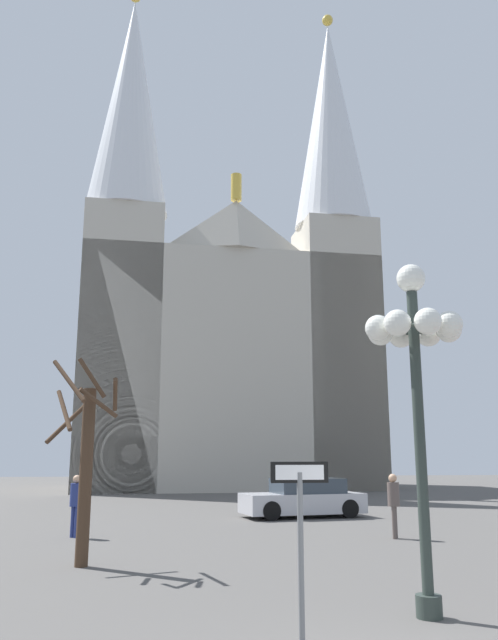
{
  "coord_description": "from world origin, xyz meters",
  "views": [
    {
      "loc": [
        -2.6,
        -5.75,
        2.2
      ],
      "look_at": [
        0.17,
        18.79,
        7.44
      ],
      "focal_mm": 35.45,
      "sensor_mm": 36.0,
      "label": 1
    }
  ],
  "objects_px": {
    "bare_tree": "(85,460)",
    "pedestrian_walking": "(394,499)",
    "parked_car_near_silver": "(304,499)",
    "cathedral": "(227,324)",
    "one_way_arrow_sign": "(300,526)",
    "street_lamp": "(415,355)",
    "pedestrian_standing": "(76,500)"
  },
  "relations": [
    {
      "from": "cathedral",
      "to": "parked_car_near_silver",
      "type": "bearing_deg",
      "value": -86.1
    },
    {
      "from": "cathedral",
      "to": "pedestrian_walking",
      "type": "relative_size",
      "value": 20.41
    },
    {
      "from": "parked_car_near_silver",
      "to": "pedestrian_standing",
      "type": "bearing_deg",
      "value": -146.37
    },
    {
      "from": "cathedral",
      "to": "bare_tree",
      "type": "relative_size",
      "value": 8.21
    },
    {
      "from": "parked_car_near_silver",
      "to": "pedestrian_walking",
      "type": "bearing_deg",
      "value": -77.86
    },
    {
      "from": "bare_tree",
      "to": "pedestrian_walking",
      "type": "bearing_deg",
      "value": 24.22
    },
    {
      "from": "bare_tree",
      "to": "parked_car_near_silver",
      "type": "relative_size",
      "value": 0.92
    },
    {
      "from": "one_way_arrow_sign",
      "to": "pedestrian_standing",
      "type": "distance_m",
      "value": 11.34
    },
    {
      "from": "street_lamp",
      "to": "bare_tree",
      "type": "xyz_separation_m",
      "value": [
        -5.35,
        4.61,
        -1.55
      ]
    },
    {
      "from": "cathedral",
      "to": "bare_tree",
      "type": "height_order",
      "value": "cathedral"
    },
    {
      "from": "pedestrian_walking",
      "to": "pedestrian_standing",
      "type": "relative_size",
      "value": 1.02
    },
    {
      "from": "bare_tree",
      "to": "pedestrian_standing",
      "type": "relative_size",
      "value": 2.54
    },
    {
      "from": "street_lamp",
      "to": "pedestrian_walking",
      "type": "distance_m",
      "value": 8.8
    },
    {
      "from": "parked_car_near_silver",
      "to": "pedestrian_walking",
      "type": "relative_size",
      "value": 2.71
    },
    {
      "from": "one_way_arrow_sign",
      "to": "bare_tree",
      "type": "bearing_deg",
      "value": 119.15
    },
    {
      "from": "bare_tree",
      "to": "parked_car_near_silver",
      "type": "bearing_deg",
      "value": 55.73
    },
    {
      "from": "pedestrian_standing",
      "to": "parked_car_near_silver",
      "type": "bearing_deg",
      "value": 33.63
    },
    {
      "from": "cathedral",
      "to": "pedestrian_standing",
      "type": "xyz_separation_m",
      "value": [
        -5.92,
        -23.94,
        -9.89
      ]
    },
    {
      "from": "pedestrian_walking",
      "to": "pedestrian_standing",
      "type": "xyz_separation_m",
      "value": [
        -8.51,
        1.14,
        -0.02
      ]
    },
    {
      "from": "cathedral",
      "to": "one_way_arrow_sign",
      "type": "relative_size",
      "value": 16.18
    },
    {
      "from": "cathedral",
      "to": "one_way_arrow_sign",
      "type": "bearing_deg",
      "value": -92.96
    },
    {
      "from": "street_lamp",
      "to": "pedestrian_walking",
      "type": "relative_size",
      "value": 3.01
    },
    {
      "from": "parked_car_near_silver",
      "to": "cathedral",
      "type": "bearing_deg",
      "value": 93.9
    },
    {
      "from": "one_way_arrow_sign",
      "to": "pedestrian_walking",
      "type": "bearing_deg",
      "value": 65.11
    },
    {
      "from": "parked_car_near_silver",
      "to": "pedestrian_walking",
      "type": "distance_m",
      "value": 6.09
    },
    {
      "from": "pedestrian_walking",
      "to": "one_way_arrow_sign",
      "type": "bearing_deg",
      "value": -114.89
    },
    {
      "from": "cathedral",
      "to": "pedestrian_walking",
      "type": "xyz_separation_m",
      "value": [
        2.59,
        -25.08,
        -9.86
      ]
    },
    {
      "from": "street_lamp",
      "to": "pedestrian_standing",
      "type": "height_order",
      "value": "street_lamp"
    },
    {
      "from": "street_lamp",
      "to": "parked_car_near_silver",
      "type": "bearing_deg",
      "value": 85.7
    },
    {
      "from": "one_way_arrow_sign",
      "to": "bare_tree",
      "type": "xyz_separation_m",
      "value": [
        -3.32,
        5.95,
        0.71
      ]
    },
    {
      "from": "street_lamp",
      "to": "cathedral",
      "type": "bearing_deg",
      "value": 90.43
    },
    {
      "from": "bare_tree",
      "to": "pedestrian_walking",
      "type": "xyz_separation_m",
      "value": [
        7.69,
        3.46,
        -1.07
      ]
    }
  ]
}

